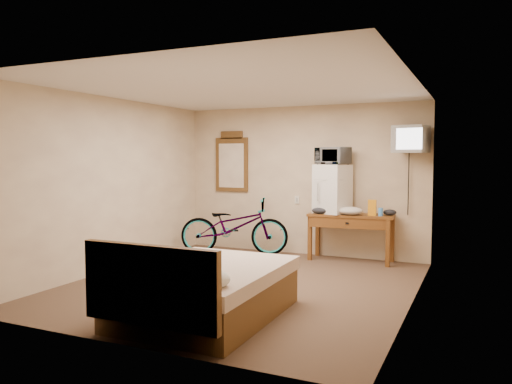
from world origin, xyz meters
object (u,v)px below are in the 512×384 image
at_px(crt_television, 411,139).
at_px(wall_mirror, 232,162).
at_px(blue_cup, 381,212).
at_px(mini_fridge, 332,189).
at_px(bed, 202,290).
at_px(microwave, 333,156).
at_px(bicycle, 234,226).
at_px(desk, 350,222).

xyz_separation_m(crt_television, wall_mirror, (-3.12, 0.25, -0.36)).
xyz_separation_m(blue_cup, crt_television, (0.41, 0.06, 1.10)).
bearing_deg(mini_fridge, bed, -96.44).
relative_size(microwave, crt_television, 0.80).
bearing_deg(bicycle, desk, -102.21).
height_order(crt_television, bicycle, crt_television).
bearing_deg(mini_fridge, desk, -6.05).
distance_m(crt_television, bed, 4.09).
xyz_separation_m(blue_cup, wall_mirror, (-2.71, 0.31, 0.74)).
bearing_deg(microwave, wall_mirror, -168.60).
relative_size(desk, blue_cup, 11.04).
bearing_deg(desk, microwave, 173.91).
bearing_deg(microwave, bicycle, -151.95).
xyz_separation_m(microwave, blue_cup, (0.78, -0.07, -0.85)).
distance_m(wall_mirror, bicycle, 1.23).
bearing_deg(wall_mirror, mini_fridge, -7.08).
height_order(mini_fridge, crt_television, crt_television).
distance_m(desk, crt_television, 1.56).
xyz_separation_m(desk, microwave, (-0.31, 0.03, 1.04)).
distance_m(crt_television, wall_mirror, 3.15).
bearing_deg(mini_fridge, bicycle, -170.44).
bearing_deg(blue_cup, desk, 175.43).
height_order(desk, bicycle, bicycle).
bearing_deg(wall_mirror, desk, -6.94).
bearing_deg(crt_television, bed, -114.87).
height_order(crt_television, bed, crt_television).
height_order(desk, mini_fridge, mini_fridge).
relative_size(blue_cup, bicycle, 0.07).
bearing_deg(bicycle, blue_cup, -104.50).
relative_size(crt_television, bed, 0.32).
distance_m(microwave, blue_cup, 1.16).
height_order(blue_cup, bicycle, bicycle).
relative_size(microwave, bed, 0.26).
xyz_separation_m(microwave, wall_mirror, (-1.93, 0.24, -0.11)).
distance_m(desk, blue_cup, 0.51).
relative_size(microwave, wall_mirror, 0.46).
distance_m(desk, bed, 3.47).
height_order(microwave, bed, microwave).
relative_size(mini_fridge, crt_television, 1.26).
xyz_separation_m(microwave, bed, (-0.39, -3.42, -1.37)).
bearing_deg(bed, desk, 78.44).
bearing_deg(crt_television, wall_mirror, 175.40).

